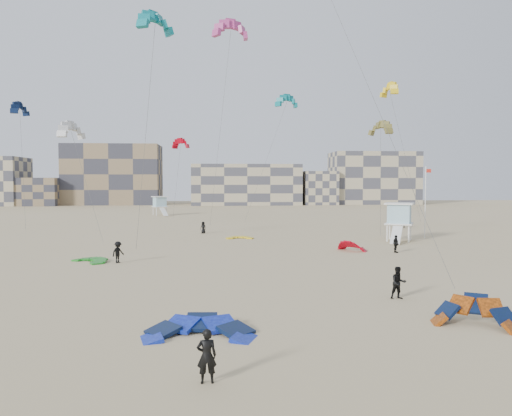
{
  "coord_description": "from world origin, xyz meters",
  "views": [
    {
      "loc": [
        1.68,
        -20.36,
        6.83
      ],
      "look_at": [
        3.68,
        6.0,
        5.44
      ],
      "focal_mm": 35.0,
      "sensor_mm": 36.0,
      "label": 1
    }
  ],
  "objects": [
    {
      "name": "ground",
      "position": [
        0.0,
        0.0,
        0.0
      ],
      "size": [
        320.0,
        320.0,
        0.0
      ],
      "primitive_type": "plane",
      "color": "tan",
      "rests_on": "ground"
    },
    {
      "name": "kite_ground_blue",
      "position": [
        0.81,
        1.55,
        0.0
      ],
      "size": [
        5.14,
        5.38,
        2.35
      ],
      "primitive_type": null,
      "rotation": [
        0.24,
        0.0,
        -0.06
      ],
      "color": "#1939BA",
      "rests_on": "ground"
    },
    {
      "name": "kite_ground_orange",
      "position": [
        13.78,
        2.07,
        0.0
      ],
      "size": [
        5.03,
        5.05,
        3.66
      ],
      "primitive_type": null,
      "rotation": [
        0.75,
        0.0,
        -0.53
      ],
      "color": "#D4550F",
      "rests_on": "ground"
    },
    {
      "name": "kite_ground_green",
      "position": [
        -9.19,
        22.87,
        0.0
      ],
      "size": [
        4.66,
        4.67,
        0.75
      ],
      "primitive_type": null,
      "rotation": [
        0.08,
        0.0,
        -0.76
      ],
      "color": "#188514",
      "rests_on": "ground"
    },
    {
      "name": "kite_ground_red_far",
      "position": [
        14.88,
        27.99,
        0.0
      ],
      "size": [
        4.12,
        4.11,
        2.82
      ],
      "primitive_type": null,
      "rotation": [
        0.67,
        0.0,
        2.31
      ],
      "color": "#B20018",
      "rests_on": "ground"
    },
    {
      "name": "kite_ground_yellow",
      "position": [
        4.25,
        39.41,
        0.0
      ],
      "size": [
        3.05,
        3.21,
        0.55
      ],
      "primitive_type": null,
      "rotation": [
        0.05,
        0.0,
        -0.06
      ],
      "color": "yellow",
      "rests_on": "ground"
    },
    {
      "name": "kitesurfer_main",
      "position": [
        1.27,
        -3.68,
        0.94
      ],
      "size": [
        0.72,
        0.51,
        1.87
      ],
      "primitive_type": "imported",
      "rotation": [
        0.0,
        0.0,
        3.24
      ],
      "color": "black",
      "rests_on": "ground"
    },
    {
      "name": "kitesurfer_b",
      "position": [
        12.15,
        7.71,
        0.95
      ],
      "size": [
        0.95,
        0.75,
        1.89
      ],
      "primitive_type": "imported",
      "rotation": [
        0.0,
        0.0,
        0.04
      ],
      "color": "black",
      "rests_on": "ground"
    },
    {
      "name": "kitesurfer_c",
      "position": [
        -6.77,
        22.15,
        0.91
      ],
      "size": [
        1.25,
        1.34,
        1.82
      ],
      "primitive_type": "imported",
      "rotation": [
        0.0,
        0.0,
        0.92
      ],
      "color": "black",
      "rests_on": "ground"
    },
    {
      "name": "kitesurfer_d",
      "position": [
        18.76,
        26.27,
        0.85
      ],
      "size": [
        0.55,
        1.05,
        1.71
      ],
      "primitive_type": "imported",
      "rotation": [
        0.0,
        0.0,
        1.71
      ],
      "color": "black",
      "rests_on": "ground"
    },
    {
      "name": "kitesurfer_e",
      "position": [
        -0.32,
        45.89,
        0.79
      ],
      "size": [
        0.9,
        0.77,
        1.57
      ],
      "primitive_type": "imported",
      "rotation": [
        0.0,
        0.0,
        -0.43
      ],
      "color": "black",
      "rests_on": "ground"
    },
    {
      "name": "kitesurfer_f",
      "position": [
        29.13,
        51.88,
        0.95
      ],
      "size": [
        1.41,
        1.79,
        1.9
      ],
      "primitive_type": "imported",
      "rotation": [
        0.0,
        0.0,
        -1.01
      ],
      "color": "black",
      "rests_on": "ground"
    },
    {
      "name": "kite_fly_teal_a",
      "position": [
        -3.75,
        24.42,
        20.59
      ],
      "size": [
        5.0,
        4.99,
        20.98
      ],
      "rotation": [
        0.0,
        0.0,
        0.85
      ],
      "color": "teal",
      "rests_on": "ground"
    },
    {
      "name": "kite_fly_grey",
      "position": [
        -13.46,
        32.82,
        12.02
      ],
      "size": [
        6.22,
        6.39,
        12.2
      ],
      "rotation": [
        0.0,
        0.0,
        1.12
      ],
      "color": "white",
      "rests_on": "ground"
    },
    {
      "name": "kite_fly_pink",
      "position": [
        3.29,
        40.98,
        25.1
      ],
      "size": [
        5.4,
        8.84,
        25.56
      ],
      "rotation": [
        0.0,
        0.0,
        0.31
      ],
      "color": "#BF3B8C",
      "rests_on": "ground"
    },
    {
      "name": "kite_fly_olive",
      "position": [
        20.3,
        35.9,
        12.86
      ],
      "size": [
        4.23,
        5.73,
        13.09
      ],
      "rotation": [
        0.0,
        0.0,
        -1.06
      ],
      "color": "brown",
      "rests_on": "ground"
    },
    {
      "name": "kite_fly_yellow",
      "position": [
        25.52,
        48.14,
        19.53
      ],
      "size": [
        7.48,
        4.06,
        19.78
      ],
      "rotation": [
        0.0,
        0.0,
        -1.4
      ],
      "color": "yellow",
      "rests_on": "ground"
    },
    {
      "name": "kite_fly_navy",
      "position": [
        -25.23,
        50.32,
        16.64
      ],
      "size": [
        5.25,
        9.8,
        16.78
      ],
      "rotation": [
        0.0,
        0.0,
        1.39
      ],
      "color": "#09133E",
      "rests_on": "ground"
    },
    {
      "name": "kite_fly_teal_b",
      "position": [
        13.14,
        62.71,
        20.08
      ],
      "size": [
        10.12,
        12.54,
        20.24
      ],
      "rotation": [
        0.0,
        0.0,
        0.42
      ],
      "color": "teal",
      "rests_on": "ground"
    },
    {
      "name": "kite_fly_red",
      "position": [
        -4.38,
        62.04,
        12.95
      ],
      "size": [
        4.35,
        4.36,
        13.11
      ],
      "rotation": [
        0.0,
        0.0,
        2.49
      ],
      "color": "#B20018",
      "rests_on": "ground"
    },
    {
      "name": "lifeguard_tower_near",
      "position": [
        22.58,
        35.7,
        2.18
      ],
      "size": [
        4.17,
        6.59,
        4.4
      ],
      "rotation": [
        0.0,
        0.0,
        -0.46
      ],
      "color": "white",
      "rests_on": "ground"
    },
    {
      "name": "lifeguard_tower_far",
      "position": [
        -10.25,
        82.46,
        1.93
      ],
      "size": [
        3.66,
        5.81,
        3.89
      ],
      "rotation": [
        0.0,
        0.0,
        0.44
      ],
      "color": "white",
      "rests_on": "ground"
    },
    {
      "name": "flagpole",
      "position": [
        26.66,
        38.06,
        4.56
      ],
      "size": [
        0.71,
        0.11,
        8.72
      ],
      "color": "white",
      "rests_on": "ground"
    },
    {
      "name": "condo_west_b",
      "position": [
        -30.0,
        134.0,
        9.0
      ],
      "size": [
        28.0,
        14.0,
        18.0
      ],
      "primitive_type": "cube",
      "color": "#826C4E",
      "rests_on": "ground"
    },
    {
      "name": "condo_mid",
      "position": [
        10.0,
        130.0,
        6.0
      ],
      "size": [
        32.0,
        16.0,
        12.0
      ],
      "primitive_type": "cube",
      "color": "tan",
      "rests_on": "ground"
    },
    {
      "name": "condo_east",
      "position": [
        50.0,
        132.0,
        8.0
      ],
      "size": [
        26.0,
        14.0,
        16.0
      ],
      "primitive_type": "cube",
      "color": "tan",
      "rests_on": "ground"
    },
    {
      "name": "condo_fill_left",
      "position": [
        -50.0,
        128.0,
        4.0
      ],
      "size": [
        12.0,
        10.0,
        8.0
      ],
      "primitive_type": "cube",
      "color": "#826C4E",
      "rests_on": "ground"
    },
    {
      "name": "condo_fill_right",
      "position": [
        32.0,
        128.0,
        5.0
      ],
      "size": [
        10.0,
        10.0,
        10.0
      ],
      "primitive_type": "cube",
      "color": "tan",
      "rests_on": "ground"
    }
  ]
}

